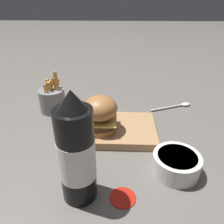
% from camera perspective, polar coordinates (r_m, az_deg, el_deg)
% --- Properties ---
extents(ground_plane, '(6.00, 6.00, 0.00)m').
position_cam_1_polar(ground_plane, '(0.71, -2.72, -4.51)').
color(ground_plane, '#5B5651').
extents(serving_board, '(0.27, 0.18, 0.02)m').
position_cam_1_polar(serving_board, '(0.69, -0.00, -4.51)').
color(serving_board, '#A37A51').
rests_on(serving_board, ground_plane).
extents(burger, '(0.10, 0.10, 0.11)m').
position_cam_1_polar(burger, '(0.64, -2.73, -0.33)').
color(burger, '#9E6638').
rests_on(burger, serving_board).
extents(ketchup_bottle, '(0.08, 0.08, 0.25)m').
position_cam_1_polar(ketchup_bottle, '(0.44, -9.24, -10.73)').
color(ketchup_bottle, black).
rests_on(ketchup_bottle, ground_plane).
extents(fries_basket, '(0.09, 0.09, 0.15)m').
position_cam_1_polar(fries_basket, '(0.83, -15.30, 3.19)').
color(fries_basket, slate).
rests_on(fries_basket, ground_plane).
extents(side_bowl, '(0.12, 0.12, 0.05)m').
position_cam_1_polar(side_bowl, '(0.57, 16.44, -12.73)').
color(side_bowl, silver).
rests_on(side_bowl, ground_plane).
extents(spoon, '(0.17, 0.08, 0.01)m').
position_cam_1_polar(spoon, '(0.89, 16.89, 1.62)').
color(spoon, silver).
rests_on(spoon, ground_plane).
extents(ketchup_puddle, '(0.06, 0.06, 0.00)m').
position_cam_1_polar(ketchup_puddle, '(0.51, 2.83, -21.39)').
color(ketchup_puddle, '#B21E14').
rests_on(ketchup_puddle, ground_plane).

